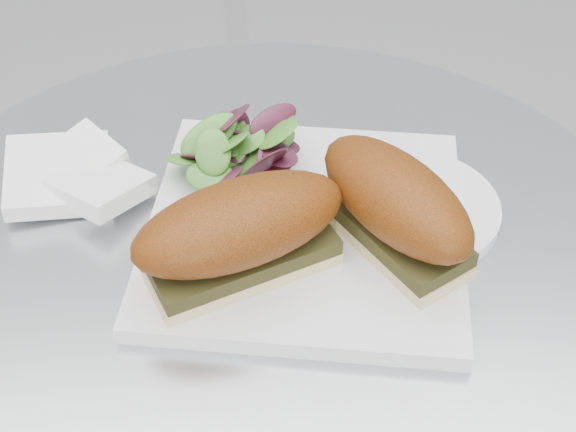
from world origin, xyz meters
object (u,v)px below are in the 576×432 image
at_px(sandwich_right, 395,205).
at_px(saucer, 413,208).
at_px(plate, 306,227).
at_px(sandwich_left, 240,231).

bearing_deg(sandwich_right, saucer, 118.99).
relative_size(plate, sandwich_right, 1.52).
xyz_separation_m(plate, saucer, (0.10, 0.02, -0.00)).
height_order(sandwich_left, sandwich_right, same).
relative_size(sandwich_left, saucer, 1.24).
xyz_separation_m(sandwich_left, sandwich_right, (0.12, 0.02, -0.00)).
height_order(sandwich_left, saucer, sandwich_left).
xyz_separation_m(sandwich_right, saucer, (0.03, 0.05, -0.05)).
bearing_deg(plate, sandwich_left, -136.61).
distance_m(sandwich_left, saucer, 0.18).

